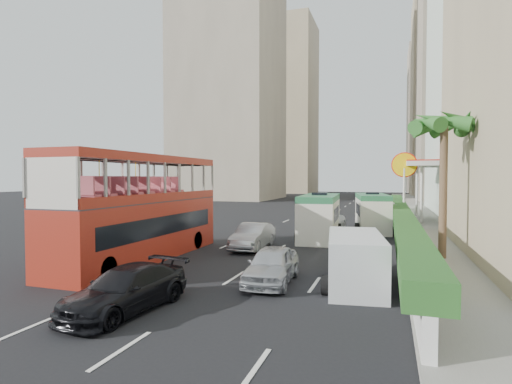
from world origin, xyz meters
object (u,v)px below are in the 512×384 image
at_px(double_decker_bus, 142,207).
at_px(panel_van_near, 355,260).
at_px(minibus_far, 372,212).
at_px(van_asset, 324,231).
at_px(car_black, 126,311).
at_px(minibus_near, 320,217).
at_px(car_silver_lane_b, 272,283).
at_px(panel_van_far, 377,212).
at_px(car_silver_lane_a, 253,249).
at_px(palm_tree, 443,190).
at_px(shell_station, 443,191).

xyz_separation_m(double_decker_bus, panel_van_near, (10.23, -1.64, -1.59)).
xyz_separation_m(double_decker_bus, minibus_far, (10.18, 14.47, -1.15)).
xyz_separation_m(van_asset, panel_van_near, (3.48, -15.10, 0.94)).
distance_m(car_black, minibus_near, 16.26).
height_order(van_asset, minibus_far, minibus_far).
relative_size(car_silver_lane_b, panel_van_far, 0.82).
height_order(car_silver_lane_b, minibus_far, minibus_far).
relative_size(car_black, panel_van_far, 0.91).
bearing_deg(car_silver_lane_a, panel_van_far, 66.71).
height_order(car_silver_lane_b, panel_van_far, panel_van_far).
distance_m(minibus_far, palm_tree, 11.26).
relative_size(double_decker_bus, minibus_near, 1.70).
bearing_deg(minibus_near, car_silver_lane_a, -124.53).
distance_m(double_decker_bus, car_silver_lane_b, 7.98).
relative_size(double_decker_bus, van_asset, 2.21).
bearing_deg(panel_van_far, double_decker_bus, -129.41).
distance_m(double_decker_bus, minibus_far, 17.73).
relative_size(car_silver_lane_b, shell_station, 0.50).
xyz_separation_m(car_silver_lane_b, minibus_near, (-0.11, 11.47, 1.43)).
distance_m(panel_van_far, palm_tree, 15.96).
height_order(car_silver_lane_a, minibus_near, minibus_near).
relative_size(double_decker_bus, minibus_far, 1.77).
bearing_deg(minibus_near, van_asset, 91.44).
height_order(double_decker_bus, car_silver_lane_b, double_decker_bus).
relative_size(minibus_far, shell_station, 0.78).
height_order(double_decker_bus, panel_van_far, double_decker_bus).
relative_size(car_silver_lane_a, van_asset, 0.86).
height_order(car_black, panel_van_near, panel_van_near).
height_order(car_silver_lane_b, panel_van_near, panel_van_near).
xyz_separation_m(car_silver_lane_a, car_black, (-0.20, -11.07, 0.00)).
xyz_separation_m(panel_van_near, palm_tree, (3.57, 5.64, 2.44)).
bearing_deg(shell_station, car_black, -112.03).
relative_size(van_asset, palm_tree, 0.78).
height_order(van_asset, palm_tree, palm_tree).
height_order(car_silver_lane_b, van_asset, van_asset).
relative_size(minibus_near, palm_tree, 1.01).
relative_size(double_decker_bus, car_silver_lane_a, 2.56).
relative_size(double_decker_bus, shell_station, 1.38).
distance_m(car_silver_lane_a, van_asset, 9.42).
xyz_separation_m(car_silver_lane_b, minibus_far, (2.96, 16.72, 1.38)).
bearing_deg(minibus_far, car_silver_lane_a, -128.63).
height_order(minibus_far, shell_station, shell_station).
bearing_deg(car_silver_lane_b, shell_station, 67.67).
bearing_deg(shell_station, car_silver_lane_b, -109.17).
relative_size(car_silver_lane_b, minibus_far, 0.65).
xyz_separation_m(car_silver_lane_b, van_asset, (-0.47, 15.71, 0.00)).
relative_size(minibus_near, panel_van_far, 1.32).
distance_m(car_silver_lane_a, panel_van_near, 8.60).
bearing_deg(palm_tree, car_silver_lane_a, 177.62).
height_order(minibus_near, panel_van_far, minibus_near).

